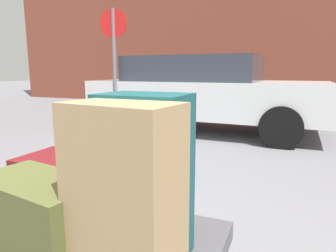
% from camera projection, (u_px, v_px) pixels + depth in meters
% --- Properties ---
extents(luggage_cart, '(1.39, 0.87, 0.34)m').
position_uv_depth(luggage_cart, '(77.00, 248.00, 1.50)').
color(luggage_cart, '#4C4C51').
rests_on(luggage_cart, ground_plane).
extents(duffel_bag_olive_center, '(0.60, 0.39, 0.36)m').
position_uv_depth(duffel_bag_olive_center, '(40.00, 218.00, 1.29)').
color(duffel_bag_olive_center, '#4C5128').
rests_on(duffel_bag_olive_center, luggage_cart).
extents(duffel_bag_maroon_rear_right, '(0.68, 0.36, 0.31)m').
position_uv_depth(duffel_bag_maroon_rear_right, '(78.00, 185.00, 1.73)').
color(duffel_bag_maroon_rear_right, maroon).
rests_on(duffel_bag_maroon_rear_right, luggage_cart).
extents(suitcase_tan_rear_left, '(0.42, 0.28, 0.70)m').
position_uv_depth(suitcase_tan_rear_left, '(124.00, 202.00, 1.05)').
color(suitcase_tan_rear_left, '#9E7F56').
rests_on(suitcase_tan_rear_left, luggage_cart).
extents(suitcase_teal_stacked_top, '(0.37, 0.27, 0.71)m').
position_uv_depth(suitcase_teal_stacked_top, '(145.00, 178.00, 1.27)').
color(suitcase_teal_stacked_top, '#144C51').
rests_on(suitcase_teal_stacked_top, luggage_cart).
extents(parked_car, '(4.34, 2.00, 1.42)m').
position_uv_depth(parked_car, '(203.00, 91.00, 5.76)').
color(parked_car, silver).
rests_on(parked_car, ground_plane).
extents(no_parking_sign, '(0.50, 0.08, 2.23)m').
position_uv_depth(no_parking_sign, '(114.00, 58.00, 5.38)').
color(no_parking_sign, slate).
rests_on(no_parking_sign, ground_plane).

